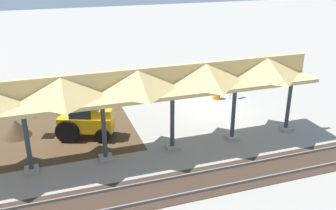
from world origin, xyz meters
TOP-DOWN VIEW (x-y plane):
  - ground_plane at (0.00, 0.00)m, footprint 120.00×120.00m
  - dirt_work_zone at (11.30, 0.93)m, footprint 10.06×7.00m
  - platform_canopy at (8.69, 4.71)m, footprint 23.96×3.20m
  - rail_tracks at (0.00, 8.41)m, footprint 60.00×2.58m
  - stop_sign at (-2.01, -1.48)m, footprint 0.70×0.35m
  - backhoe at (9.40, 1.68)m, footprint 5.10×2.95m
  - dirt_mound at (13.34, 0.13)m, footprint 3.63×3.63m
  - traffic_barrel at (-0.97, -1.68)m, footprint 0.56×0.56m

SIDE VIEW (x-z plane):
  - ground_plane at x=0.00m, z-range 0.00..0.00m
  - dirt_mound at x=13.34m, z-range -1.06..1.06m
  - dirt_work_zone at x=11.30m, z-range 0.00..0.01m
  - rail_tracks at x=0.00m, z-range -0.05..0.10m
  - traffic_barrel at x=-0.97m, z-range 0.00..0.90m
  - backhoe at x=9.40m, z-range -0.14..2.68m
  - stop_sign at x=-2.01m, z-range 0.50..2.75m
  - platform_canopy at x=8.69m, z-range 1.73..6.63m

